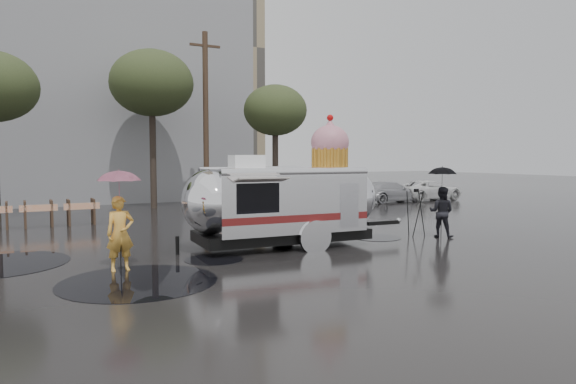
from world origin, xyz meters
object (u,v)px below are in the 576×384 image
airstream_trailer (285,199)px  person_left (120,234)px  person_right (441,212)px  tripod (416,207)px

airstream_trailer → person_left: airstream_trailer is taller
airstream_trailer → person_left: 5.08m
person_right → airstream_trailer: bearing=45.9°
airstream_trailer → tripod: (4.80, -0.32, -0.46)m
tripod → person_left: bearing=-178.5°
person_left → person_right: 10.26m
person_right → tripod: size_ratio=1.05×
airstream_trailer → person_left: bearing=-163.8°
person_left → tripod: 9.76m
airstream_trailer → person_right: size_ratio=4.48×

